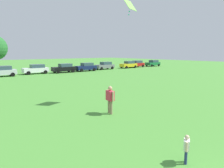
% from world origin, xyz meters
% --- Properties ---
extents(ground_plane, '(160.00, 160.00, 0.00)m').
position_xyz_m(ground_plane, '(0.00, 30.00, 0.00)').
color(ground_plane, '#4C9338').
extents(child_kite_flyer, '(0.43, 0.34, 1.04)m').
position_xyz_m(child_kite_flyer, '(0.81, 3.59, 0.62)').
color(child_kite_flyer, navy).
rests_on(child_kite_flyer, ground).
extents(adult_bystander, '(0.40, 0.84, 1.77)m').
position_xyz_m(adult_bystander, '(2.14, 9.67, 1.05)').
color(adult_bystander, '#8C7259').
rests_on(adult_bystander, ground).
extents(kite, '(1.35, 0.94, 1.13)m').
position_xyz_m(kite, '(5.03, 11.07, 7.15)').
color(kite, '#8CD859').
extents(parked_car_silver_1, '(4.30, 2.02, 1.68)m').
position_xyz_m(parked_car_silver_1, '(0.19, 35.20, 0.86)').
color(parked_car_silver_1, silver).
rests_on(parked_car_silver_1, ground).
extents(parked_car_white_2, '(4.30, 2.02, 1.68)m').
position_xyz_m(parked_car_white_2, '(5.75, 36.07, 0.86)').
color(parked_car_white_2, white).
rests_on(parked_car_white_2, ground).
extents(parked_car_black_3, '(4.30, 2.02, 1.68)m').
position_xyz_m(parked_car_black_3, '(10.69, 35.14, 0.86)').
color(parked_car_black_3, black).
rests_on(parked_car_black_3, ground).
extents(parked_car_navy_4, '(4.30, 2.02, 1.68)m').
position_xyz_m(parked_car_navy_4, '(15.48, 35.14, 0.86)').
color(parked_car_navy_4, '#141E4C').
rests_on(parked_car_navy_4, ground).
extents(parked_car_gray_5, '(4.30, 2.02, 1.68)m').
position_xyz_m(parked_car_gray_5, '(20.92, 36.03, 0.86)').
color(parked_car_gray_5, slate).
rests_on(parked_car_gray_5, ground).
extents(parked_car_yellow_6, '(4.30, 2.02, 1.68)m').
position_xyz_m(parked_car_yellow_6, '(27.77, 35.59, 0.86)').
color(parked_car_yellow_6, yellow).
rests_on(parked_car_yellow_6, ground).
extents(parked_car_red_7, '(4.30, 2.02, 1.68)m').
position_xyz_m(parked_car_red_7, '(31.26, 36.36, 0.86)').
color(parked_car_red_7, red).
rests_on(parked_car_red_7, ground).
extents(parked_car_green_8, '(4.30, 2.02, 1.68)m').
position_xyz_m(parked_car_green_8, '(37.07, 35.85, 0.86)').
color(parked_car_green_8, '#196B38').
rests_on(parked_car_green_8, ground).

